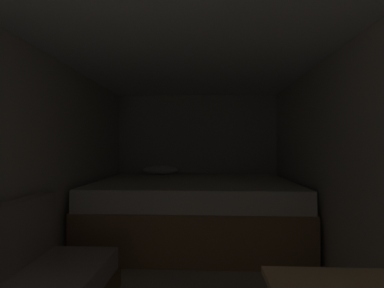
# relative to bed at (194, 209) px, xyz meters

# --- Properties ---
(wall_back) EXTENTS (2.71, 0.05, 2.06)m
(wall_back) POSITION_rel_bed_xyz_m (0.00, 1.00, 0.64)
(wall_back) COLOR beige
(wall_back) RESTS_ON ground
(wall_left) EXTENTS (0.05, 4.91, 2.06)m
(wall_left) POSITION_rel_bed_xyz_m (-1.32, -1.48, 0.64)
(wall_left) COLOR beige
(wall_left) RESTS_ON ground
(wall_right) EXTENTS (0.05, 4.91, 2.06)m
(wall_right) POSITION_rel_bed_xyz_m (1.33, -1.48, 0.64)
(wall_right) COLOR beige
(wall_right) RESTS_ON ground
(ceiling_slab) EXTENTS (2.71, 4.91, 0.05)m
(ceiling_slab) POSITION_rel_bed_xyz_m (0.00, -1.48, 1.70)
(ceiling_slab) COLOR white
(ceiling_slab) RESTS_ON wall_left
(bed) EXTENTS (2.49, 1.87, 0.92)m
(bed) POSITION_rel_bed_xyz_m (0.00, 0.00, 0.00)
(bed) COLOR #9E7247
(bed) RESTS_ON ground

